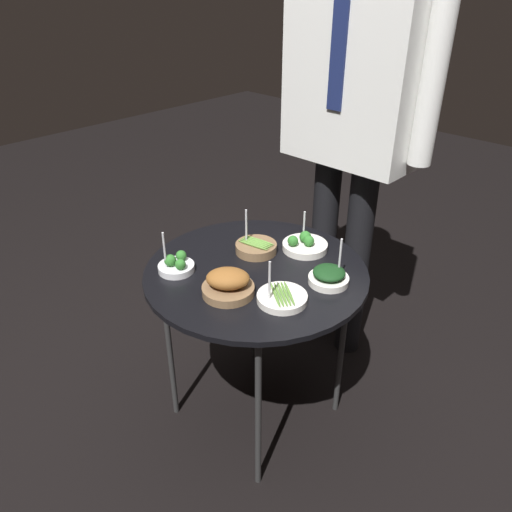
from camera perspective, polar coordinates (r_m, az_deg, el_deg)
ground_plane at (r=2.01m, az=0.00°, el=-17.14°), size 8.00×8.00×0.00m
serving_cart at (r=1.62m, az=0.00°, el=-2.73°), size 0.72×0.72×0.63m
bowl_asparagus_front_left at (r=1.45m, az=2.98°, el=-4.75°), size 0.15×0.15×0.14m
bowl_broccoli_mid_right at (r=1.60m, az=-9.11°, el=-1.04°), size 0.12×0.12×0.14m
bowl_roast_front_right at (r=1.47m, az=-3.22°, el=-3.21°), size 0.16×0.16×0.08m
bowl_asparagus_near_rim at (r=1.69m, az=-0.00°, el=1.00°), size 0.14×0.14×0.15m
bowl_broccoli_back_right at (r=1.71m, az=5.56°, el=1.30°), size 0.15×0.15×0.12m
bowl_spinach_back_left at (r=1.54m, az=8.33°, el=-2.30°), size 0.12×0.12×0.15m
waiter_figure at (r=1.87m, az=11.20°, el=17.70°), size 0.63×0.24×1.72m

